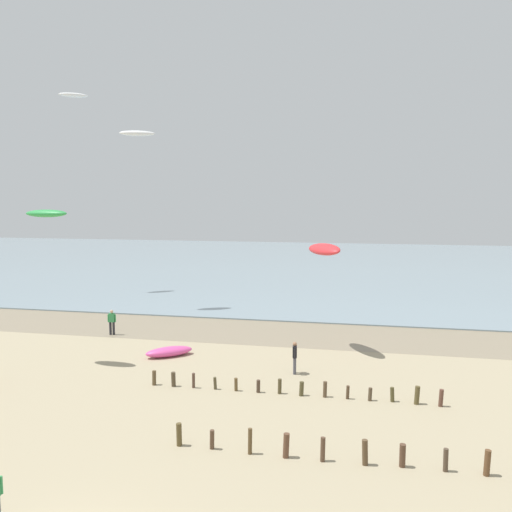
{
  "coord_description": "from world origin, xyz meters",
  "views": [
    {
      "loc": [
        7.39,
        -10.72,
        9.18
      ],
      "look_at": [
        2.72,
        12.36,
        6.6
      ],
      "focal_mm": 36.98,
      "sensor_mm": 36.0,
      "label": 1
    }
  ],
  "objects_px": {
    "person_left_flank": "(295,357)",
    "kite_aloft_0": "(73,95)",
    "kite_aloft_2": "(46,213)",
    "kite_aloft_3": "(137,133)",
    "person_mid_beach": "(112,321)",
    "kite_aloft_1": "(324,249)",
    "grounded_kite": "(169,352)"
  },
  "relations": [
    {
      "from": "kite_aloft_0",
      "to": "kite_aloft_3",
      "type": "distance_m",
      "value": 12.18
    },
    {
      "from": "person_left_flank",
      "to": "kite_aloft_2",
      "type": "xyz_separation_m",
      "value": [
        -13.58,
        -0.83,
        7.44
      ]
    },
    {
      "from": "grounded_kite",
      "to": "kite_aloft_1",
      "type": "xyz_separation_m",
      "value": [
        8.7,
        3.11,
        5.88
      ]
    },
    {
      "from": "person_mid_beach",
      "to": "grounded_kite",
      "type": "relative_size",
      "value": 0.62
    },
    {
      "from": "kite_aloft_3",
      "to": "kite_aloft_0",
      "type": "bearing_deg",
      "value": 120.76
    },
    {
      "from": "kite_aloft_3",
      "to": "person_mid_beach",
      "type": "bearing_deg",
      "value": -104.09
    },
    {
      "from": "grounded_kite",
      "to": "kite_aloft_2",
      "type": "bearing_deg",
      "value": -14.75
    },
    {
      "from": "person_left_flank",
      "to": "kite_aloft_3",
      "type": "distance_m",
      "value": 24.16
    },
    {
      "from": "kite_aloft_0",
      "to": "kite_aloft_1",
      "type": "height_order",
      "value": "kite_aloft_0"
    },
    {
      "from": "kite_aloft_1",
      "to": "kite_aloft_3",
      "type": "bearing_deg",
      "value": 28.07
    },
    {
      "from": "kite_aloft_0",
      "to": "grounded_kite",
      "type": "bearing_deg",
      "value": 96.95
    },
    {
      "from": "kite_aloft_1",
      "to": "kite_aloft_2",
      "type": "height_order",
      "value": "kite_aloft_2"
    },
    {
      "from": "kite_aloft_0",
      "to": "kite_aloft_3",
      "type": "height_order",
      "value": "kite_aloft_0"
    },
    {
      "from": "person_mid_beach",
      "to": "grounded_kite",
      "type": "bearing_deg",
      "value": -34.96
    },
    {
      "from": "person_mid_beach",
      "to": "person_left_flank",
      "type": "relative_size",
      "value": 1.0
    },
    {
      "from": "person_left_flank",
      "to": "grounded_kite",
      "type": "height_order",
      "value": "person_left_flank"
    },
    {
      "from": "grounded_kite",
      "to": "kite_aloft_0",
      "type": "relative_size",
      "value": 1.03
    },
    {
      "from": "kite_aloft_0",
      "to": "kite_aloft_2",
      "type": "height_order",
      "value": "kite_aloft_0"
    },
    {
      "from": "kite_aloft_2",
      "to": "kite_aloft_3",
      "type": "xyz_separation_m",
      "value": [
        -1.04,
        14.56,
        6.03
      ]
    },
    {
      "from": "person_mid_beach",
      "to": "kite_aloft_1",
      "type": "xyz_separation_m",
      "value": [
        14.23,
        -0.76,
        5.24
      ]
    },
    {
      "from": "kite_aloft_2",
      "to": "kite_aloft_1",
      "type": "bearing_deg",
      "value": -154.13
    },
    {
      "from": "person_left_flank",
      "to": "kite_aloft_0",
      "type": "relative_size",
      "value": 0.63
    },
    {
      "from": "person_left_flank",
      "to": "kite_aloft_2",
      "type": "bearing_deg",
      "value": -176.51
    },
    {
      "from": "kite_aloft_3",
      "to": "kite_aloft_1",
      "type": "bearing_deg",
      "value": -54.27
    },
    {
      "from": "person_mid_beach",
      "to": "kite_aloft_0",
      "type": "distance_m",
      "value": 25.65
    },
    {
      "from": "kite_aloft_0",
      "to": "kite_aloft_1",
      "type": "relative_size",
      "value": 0.78
    },
    {
      "from": "person_mid_beach",
      "to": "kite_aloft_2",
      "type": "bearing_deg",
      "value": -94.28
    },
    {
      "from": "kite_aloft_0",
      "to": "kite_aloft_3",
      "type": "relative_size",
      "value": 0.94
    },
    {
      "from": "person_mid_beach",
      "to": "grounded_kite",
      "type": "xyz_separation_m",
      "value": [
        5.53,
        -3.87,
        -0.64
      ]
    },
    {
      "from": "kite_aloft_3",
      "to": "kite_aloft_2",
      "type": "bearing_deg",
      "value": -110.34
    },
    {
      "from": "grounded_kite",
      "to": "kite_aloft_0",
      "type": "bearing_deg",
      "value": -85.46
    },
    {
      "from": "person_left_flank",
      "to": "kite_aloft_3",
      "type": "bearing_deg",
      "value": 136.79
    }
  ]
}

